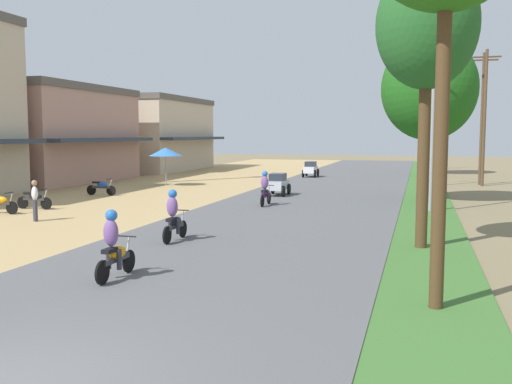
# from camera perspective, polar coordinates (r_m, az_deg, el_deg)

# --- Properties ---
(shophouse_mid) EXTENTS (8.45, 12.56, 6.90)m
(shophouse_mid) POSITION_cam_1_polar(r_m,az_deg,el_deg) (44.24, -19.19, 5.37)
(shophouse_mid) COLOR tan
(shophouse_mid) RESTS_ON ground
(shophouse_far) EXTENTS (10.24, 13.22, 6.90)m
(shophouse_far) POSITION_cam_1_polar(r_m,az_deg,el_deg) (56.85, -10.70, 5.59)
(shophouse_far) COLOR #C6B299
(shophouse_far) RESTS_ON ground
(parked_motorbike_third) EXTENTS (1.80, 0.54, 0.94)m
(parked_motorbike_third) POSITION_cam_1_polar(r_m,az_deg,el_deg) (27.22, -23.80, -0.94)
(parked_motorbike_third) COLOR black
(parked_motorbike_third) RESTS_ON dirt_shoulder
(parked_motorbike_fourth) EXTENTS (1.80, 0.54, 0.94)m
(parked_motorbike_fourth) POSITION_cam_1_polar(r_m,az_deg,el_deg) (28.32, -20.86, -0.59)
(parked_motorbike_fourth) COLOR black
(parked_motorbike_fourth) RESTS_ON dirt_shoulder
(parked_motorbike_fifth) EXTENTS (1.80, 0.54, 0.94)m
(parked_motorbike_fifth) POSITION_cam_1_polar(r_m,az_deg,el_deg) (33.55, -14.89, 0.52)
(parked_motorbike_fifth) COLOR black
(parked_motorbike_fifth) RESTS_ON dirt_shoulder
(vendor_umbrella) EXTENTS (2.20, 2.20, 2.52)m
(vendor_umbrella) POSITION_cam_1_polar(r_m,az_deg,el_deg) (38.90, -8.85, 3.92)
(vendor_umbrella) COLOR #99999E
(vendor_umbrella) RESTS_ON dirt_shoulder
(pedestrian_on_shoulder) EXTENTS (0.43, 0.42, 1.62)m
(pedestrian_on_shoulder) POSITION_cam_1_polar(r_m,az_deg,el_deg) (24.36, -20.85, -0.58)
(pedestrian_on_shoulder) COLOR #33333D
(pedestrian_on_shoulder) RESTS_ON dirt_shoulder
(median_tree_second) EXTENTS (2.97, 2.97, 8.46)m
(median_tree_second) POSITION_cam_1_polar(r_m,az_deg,el_deg) (18.31, 16.41, 15.22)
(median_tree_second) COLOR #4C351E
(median_tree_second) RESTS_ON median_strip
(median_tree_third) EXTENTS (4.78, 4.78, 8.30)m
(median_tree_third) POSITION_cam_1_polar(r_m,az_deg,el_deg) (31.00, 16.60, 9.68)
(median_tree_third) COLOR #4C351E
(median_tree_third) RESTS_ON median_strip
(median_tree_fourth) EXTENTS (4.72, 4.72, 9.12)m
(median_tree_fourth) POSITION_cam_1_polar(r_m,az_deg,el_deg) (51.75, 16.28, 8.93)
(median_tree_fourth) COLOR #4C351E
(median_tree_fourth) RESTS_ON median_strip
(streetlamp_near) EXTENTS (3.16, 0.20, 8.14)m
(streetlamp_near) POSITION_cam_1_polar(r_m,az_deg,el_deg) (26.86, 16.96, 8.14)
(streetlamp_near) COLOR gray
(streetlamp_near) RESTS_ON median_strip
(streetlamp_mid) EXTENTS (3.16, 0.20, 7.03)m
(streetlamp_mid) POSITION_cam_1_polar(r_m,az_deg,el_deg) (40.08, 16.57, 6.44)
(streetlamp_mid) COLOR gray
(streetlamp_mid) RESTS_ON median_strip
(streetlamp_far) EXTENTS (3.16, 0.20, 7.15)m
(streetlamp_far) POSITION_cam_1_polar(r_m,az_deg,el_deg) (58.73, 16.34, 6.20)
(streetlamp_far) COLOR gray
(streetlamp_far) RESTS_ON median_strip
(utility_pole_near) EXTENTS (1.80, 0.20, 9.01)m
(utility_pole_near) POSITION_cam_1_polar(r_m,az_deg,el_deg) (41.69, 21.49, 6.99)
(utility_pole_near) COLOR brown
(utility_pole_near) RESTS_ON ground
(utility_pole_far) EXTENTS (1.80, 0.20, 8.92)m
(utility_pole_far) POSITION_cam_1_polar(r_m,az_deg,el_deg) (42.63, 21.26, 6.90)
(utility_pole_far) COLOR brown
(utility_pole_far) RESTS_ON ground
(car_hatchback_silver) EXTENTS (1.04, 2.00, 1.23)m
(car_hatchback_silver) POSITION_cam_1_polar(r_m,az_deg,el_deg) (32.27, 2.16, 0.85)
(car_hatchback_silver) COLOR #B7BCC1
(car_hatchback_silver) RESTS_ON road_strip
(car_hatchback_white) EXTENTS (1.04, 2.00, 1.23)m
(car_hatchback_white) POSITION_cam_1_polar(r_m,az_deg,el_deg) (46.37, 5.38, 2.31)
(car_hatchback_white) COLOR silver
(car_hatchback_white) RESTS_ON road_strip
(motorbike_foreground_rider) EXTENTS (0.54, 1.80, 1.66)m
(motorbike_foreground_rider) POSITION_cam_1_polar(r_m,az_deg,el_deg) (14.05, -13.72, -5.19)
(motorbike_foreground_rider) COLOR black
(motorbike_foreground_rider) RESTS_ON road_strip
(motorbike_ahead_second) EXTENTS (0.54, 1.80, 1.66)m
(motorbike_ahead_second) POSITION_cam_1_polar(r_m,az_deg,el_deg) (18.64, -8.02, -2.42)
(motorbike_ahead_second) COLOR black
(motorbike_ahead_second) RESTS_ON road_strip
(motorbike_ahead_third) EXTENTS (0.54, 1.80, 1.66)m
(motorbike_ahead_third) POSITION_cam_1_polar(r_m,az_deg,el_deg) (27.63, 0.93, 0.27)
(motorbike_ahead_third) COLOR black
(motorbike_ahead_third) RESTS_ON road_strip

